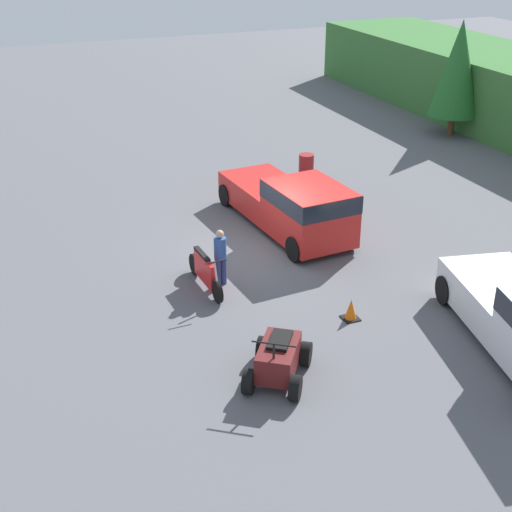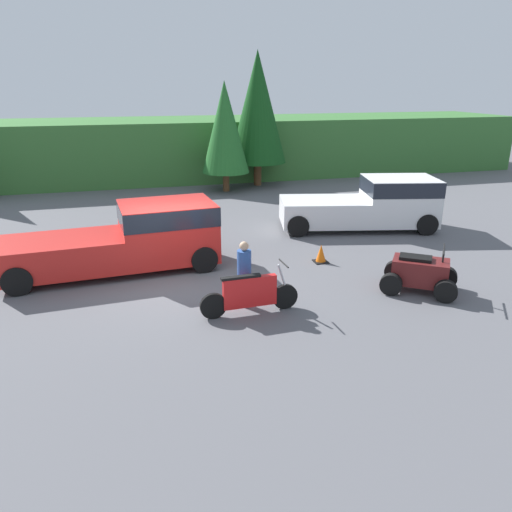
% 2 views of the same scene
% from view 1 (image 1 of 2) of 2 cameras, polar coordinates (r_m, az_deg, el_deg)
% --- Properties ---
extents(ground_plane, '(80.00, 80.00, 0.00)m').
position_cam_1_polar(ground_plane, '(21.64, 1.19, 0.44)').
color(ground_plane, '#5B5B60').
extents(tree_left, '(2.25, 2.25, 5.10)m').
position_cam_1_polar(tree_left, '(33.73, 15.85, 14.25)').
color(tree_left, brown).
rests_on(tree_left, ground_plane).
extents(pickup_truck_red, '(6.02, 2.57, 1.88)m').
position_cam_1_polar(pickup_truck_red, '(22.51, 2.98, 4.19)').
color(pickup_truck_red, red).
rests_on(pickup_truck_red, ground_plane).
extents(dirt_bike, '(2.38, 0.60, 1.18)m').
position_cam_1_polar(dirt_bike, '(19.37, -4.08, -1.27)').
color(dirt_bike, black).
rests_on(dirt_bike, ground_plane).
extents(quad_atv, '(2.24, 2.09, 1.22)m').
position_cam_1_polar(quad_atv, '(15.74, 1.80, -8.30)').
color(quad_atv, black).
rests_on(quad_atv, ground_plane).
extents(rider_person, '(0.41, 0.41, 1.63)m').
position_cam_1_polar(rider_person, '(19.33, -2.88, 0.04)').
color(rider_person, navy).
rests_on(rider_person, ground_plane).
extents(traffic_cone, '(0.42, 0.42, 0.55)m').
position_cam_1_polar(traffic_cone, '(18.14, 7.60, -4.31)').
color(traffic_cone, black).
rests_on(traffic_cone, ground_plane).
extents(steel_barrel, '(0.58, 0.58, 0.88)m').
position_cam_1_polar(steel_barrel, '(27.73, 4.04, 7.23)').
color(steel_barrel, maroon).
rests_on(steel_barrel, ground_plane).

